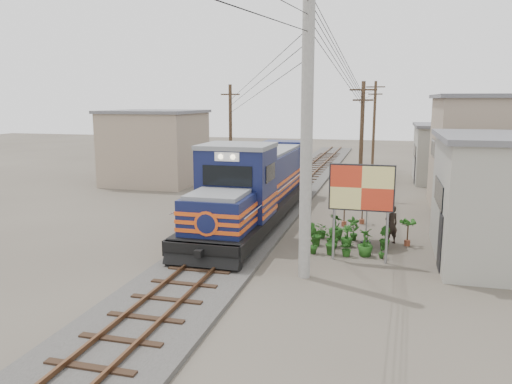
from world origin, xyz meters
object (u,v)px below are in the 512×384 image
(locomotive, at_px, (259,186))
(vendor, at_px, (391,224))
(market_umbrella, at_px, (368,195))
(billboard, at_px, (362,190))

(locomotive, height_order, vendor, locomotive)
(locomotive, relative_size, vendor, 9.89)
(market_umbrella, bearing_deg, billboard, -93.23)
(billboard, xyz_separation_m, vendor, (1.14, 2.74, -1.88))
(market_umbrella, bearing_deg, vendor, 18.71)
(market_umbrella, height_order, vendor, market_umbrella)
(billboard, distance_m, market_umbrella, 2.48)
(market_umbrella, distance_m, vendor, 1.66)
(vendor, bearing_deg, locomotive, -54.02)
(billboard, bearing_deg, market_umbrella, 87.11)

